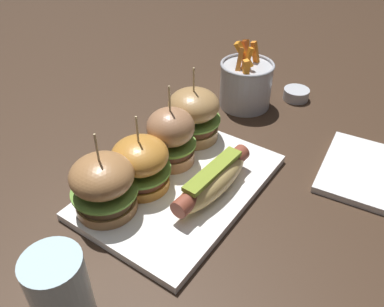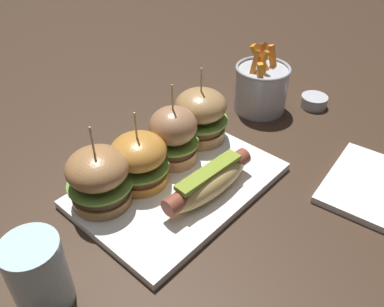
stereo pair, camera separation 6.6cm
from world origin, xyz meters
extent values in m
plane|color=#382619|center=(0.00, 0.00, 0.00)|extent=(3.00, 3.00, 0.00)
cube|color=white|center=(0.00, 0.00, 0.01)|extent=(0.33, 0.23, 0.01)
ellipsoid|color=tan|center=(0.01, -0.06, 0.04)|extent=(0.17, 0.06, 0.05)
cylinder|color=brown|center=(0.01, -0.06, 0.04)|extent=(0.18, 0.04, 0.03)
cube|color=olive|center=(0.01, -0.06, 0.06)|extent=(0.13, 0.03, 0.01)
cylinder|color=#A16F42|center=(-0.11, 0.06, 0.02)|extent=(0.09, 0.09, 0.02)
cylinder|color=#4D3520|center=(-0.11, 0.06, 0.04)|extent=(0.09, 0.09, 0.02)
cylinder|color=#6B9E3D|center=(-0.11, 0.06, 0.05)|extent=(0.10, 0.10, 0.00)
ellipsoid|color=#A16F42|center=(-0.11, 0.06, 0.08)|extent=(0.10, 0.10, 0.06)
cylinder|color=tan|center=(-0.11, 0.06, 0.12)|extent=(0.00, 0.00, 0.06)
cylinder|color=#BC7A2F|center=(-0.04, 0.05, 0.02)|extent=(0.09, 0.09, 0.02)
cylinder|color=#5B2E1F|center=(-0.04, 0.05, 0.04)|extent=(0.08, 0.08, 0.01)
cylinder|color=#609338|center=(-0.04, 0.05, 0.05)|extent=(0.10, 0.10, 0.00)
ellipsoid|color=#BC7A2F|center=(-0.04, 0.05, 0.08)|extent=(0.09, 0.09, 0.05)
cylinder|color=tan|center=(-0.04, 0.05, 0.12)|extent=(0.00, 0.00, 0.06)
cylinder|color=#A2714D|center=(0.04, 0.05, 0.02)|extent=(0.08, 0.08, 0.02)
cylinder|color=#512D24|center=(0.04, 0.05, 0.04)|extent=(0.07, 0.07, 0.01)
cylinder|color=#6B9E3D|center=(0.04, 0.05, 0.05)|extent=(0.09, 0.09, 0.00)
ellipsoid|color=#A2714D|center=(0.04, 0.05, 0.09)|extent=(0.08, 0.08, 0.06)
cylinder|color=tan|center=(0.04, 0.05, 0.13)|extent=(0.00, 0.00, 0.06)
cylinder|color=#A47B49|center=(0.12, 0.06, 0.02)|extent=(0.09, 0.09, 0.02)
cylinder|color=brown|center=(0.12, 0.06, 0.04)|extent=(0.09, 0.09, 0.02)
cylinder|color=#6B9E3D|center=(0.12, 0.06, 0.05)|extent=(0.10, 0.10, 0.00)
ellipsoid|color=#A47B49|center=(0.12, 0.06, 0.08)|extent=(0.10, 0.10, 0.06)
cylinder|color=tan|center=(0.12, 0.06, 0.13)|extent=(0.00, 0.00, 0.06)
cylinder|color=#B7BABF|center=(0.31, 0.05, 0.05)|extent=(0.11, 0.11, 0.09)
torus|color=#A8AAB2|center=(0.31, 0.05, 0.10)|extent=(0.11, 0.11, 0.01)
cube|color=orange|center=(0.30, 0.05, 0.10)|extent=(0.04, 0.05, 0.09)
cube|color=orange|center=(0.33, 0.04, 0.10)|extent=(0.01, 0.03, 0.08)
cube|color=orange|center=(0.27, 0.03, 0.09)|extent=(0.02, 0.02, 0.07)
cube|color=orange|center=(0.29, 0.04, 0.09)|extent=(0.04, 0.03, 0.07)
cube|color=orange|center=(0.29, 0.05, 0.10)|extent=(0.03, 0.03, 0.08)
cube|color=orange|center=(0.28, 0.05, 0.10)|extent=(0.04, 0.02, 0.08)
cube|color=orange|center=(0.31, 0.05, 0.10)|extent=(0.04, 0.04, 0.09)
cube|color=orange|center=(0.30, 0.05, 0.10)|extent=(0.03, 0.04, 0.09)
cylinder|color=#B7BABF|center=(0.39, -0.04, 0.01)|extent=(0.06, 0.06, 0.02)
cylinder|color=#9E3323|center=(0.39, -0.04, 0.02)|extent=(0.05, 0.05, 0.00)
cube|color=white|center=(0.22, -0.26, 0.01)|extent=(0.20, 0.20, 0.01)
cylinder|color=silver|center=(-0.26, -0.02, 0.05)|extent=(0.07, 0.07, 0.10)
camera|label=1|loc=(-0.40, -0.30, 0.46)|focal=37.39mm
camera|label=2|loc=(-0.36, -0.35, 0.46)|focal=37.39mm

